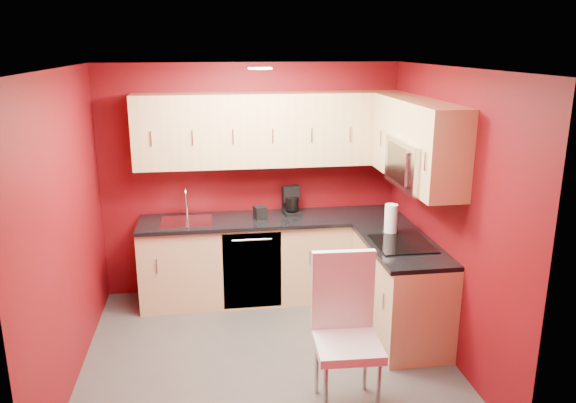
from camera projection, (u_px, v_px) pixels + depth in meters
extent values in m
plane|color=#454240|center=(267.00, 355.00, 5.02)|extent=(3.20, 3.20, 0.00)
plane|color=white|center=(264.00, 68.00, 4.34)|extent=(3.20, 3.20, 0.00)
plane|color=#620912|center=(251.00, 180.00, 6.11)|extent=(3.20, 0.00, 3.20)
plane|color=#620912|center=(293.00, 300.00, 3.25)|extent=(3.20, 0.00, 3.20)
plane|color=#620912|center=(65.00, 231.00, 4.46)|extent=(0.00, 3.00, 3.00)
plane|color=#620912|center=(448.00, 214.00, 4.90)|extent=(0.00, 3.00, 3.00)
cube|color=tan|center=(273.00, 259.00, 6.07)|extent=(2.80, 0.60, 0.87)
cube|color=tan|center=(400.00, 290.00, 5.32)|extent=(0.60, 1.30, 0.87)
cube|color=black|center=(273.00, 219.00, 5.93)|extent=(2.80, 0.63, 0.04)
cube|color=black|center=(402.00, 245.00, 5.18)|extent=(0.63, 1.27, 0.04)
cube|color=#D9B77B|center=(271.00, 129.00, 5.81)|extent=(2.80, 0.35, 0.75)
cube|color=#D9B77B|center=(399.00, 134.00, 5.54)|extent=(0.35, 0.57, 0.75)
cube|color=#D9B77B|center=(447.00, 156.00, 4.44)|extent=(0.35, 0.22, 0.75)
cube|color=#D9B77B|center=(426.00, 121.00, 4.85)|extent=(0.35, 0.76, 0.33)
cube|color=silver|center=(420.00, 164.00, 4.95)|extent=(0.40, 0.76, 0.42)
cube|color=black|center=(400.00, 164.00, 4.92)|extent=(0.02, 0.62, 0.33)
cylinder|color=silver|center=(406.00, 170.00, 4.70)|extent=(0.02, 0.02, 0.29)
cube|color=black|center=(403.00, 244.00, 5.14)|extent=(0.50, 0.55, 0.01)
cube|color=silver|center=(187.00, 222.00, 5.80)|extent=(0.52, 0.42, 0.02)
cylinder|color=silver|center=(187.00, 204.00, 5.95)|extent=(0.02, 0.02, 0.26)
torus|color=silver|center=(186.00, 194.00, 5.85)|extent=(0.02, 0.16, 0.16)
cylinder|color=silver|center=(186.00, 201.00, 5.80)|extent=(0.02, 0.02, 0.12)
cube|color=black|center=(252.00, 271.00, 5.76)|extent=(0.60, 0.02, 0.82)
cylinder|color=white|center=(260.00, 68.00, 4.63)|extent=(0.20, 0.20, 0.01)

